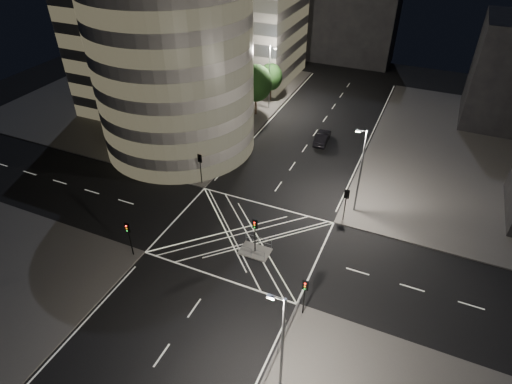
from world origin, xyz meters
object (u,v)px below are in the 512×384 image
at_px(street_lamp_left_far, 270,76).
at_px(traffic_signal_nl, 129,233).
at_px(traffic_signal_fr, 346,199).
at_px(street_lamp_right_far, 360,169).
at_px(central_island, 255,251).
at_px(traffic_signal_island, 255,230).
at_px(traffic_signal_fl, 200,163).
at_px(street_lamp_right_near, 282,345).
at_px(traffic_signal_nr, 305,291).
at_px(street_lamp_left_near, 215,124).
at_px(sedan, 322,137).

bearing_deg(street_lamp_left_far, traffic_signal_nl, -89.01).
bearing_deg(traffic_signal_fr, street_lamp_right_far, 73.89).
bearing_deg(central_island, traffic_signal_island, 0.00).
xyz_separation_m(central_island, street_lamp_left_far, (-11.44, 31.50, 5.47)).
xyz_separation_m(traffic_signal_fl, traffic_signal_fr, (17.60, 0.00, 0.00)).
distance_m(central_island, street_lamp_right_near, 15.54).
relative_size(traffic_signal_fr, street_lamp_right_far, 0.40).
bearing_deg(street_lamp_right_near, central_island, 120.75).
bearing_deg(street_lamp_right_far, traffic_signal_nr, -92.30).
height_order(street_lamp_left_near, street_lamp_right_far, same).
distance_m(traffic_signal_island, street_lamp_left_far, 33.61).
bearing_deg(traffic_signal_nl, traffic_signal_fl, 90.00).
relative_size(traffic_signal_fl, traffic_signal_nr, 1.00).
distance_m(street_lamp_left_far, street_lamp_right_far, 28.23).
bearing_deg(traffic_signal_island, traffic_signal_fr, 50.67).
bearing_deg(traffic_signal_fl, sedan, 56.50).
xyz_separation_m(traffic_signal_fr, street_lamp_left_far, (-18.24, 23.20, 2.63)).
relative_size(traffic_signal_nl, street_lamp_right_near, 0.40).
height_order(traffic_signal_fl, sedan, traffic_signal_fl).
distance_m(traffic_signal_nl, street_lamp_right_far, 24.27).
distance_m(traffic_signal_fr, traffic_signal_nr, 13.60).
distance_m(traffic_signal_fr, street_lamp_right_far, 3.48).
xyz_separation_m(central_island, street_lamp_left_near, (-11.44, 13.50, 5.47)).
distance_m(central_island, street_lamp_right_far, 13.98).
distance_m(street_lamp_left_far, street_lamp_right_near, 47.88).
distance_m(central_island, traffic_signal_nr, 9.08).
bearing_deg(traffic_signal_fr, traffic_signal_island, -129.33).
height_order(central_island, traffic_signal_nr, traffic_signal_nr).
xyz_separation_m(street_lamp_right_near, sedan, (-7.75, 36.64, -4.76)).
bearing_deg(street_lamp_right_far, traffic_signal_island, -125.30).
relative_size(street_lamp_left_near, street_lamp_right_near, 1.00).
height_order(traffic_signal_nl, street_lamp_left_near, street_lamp_left_near).
bearing_deg(street_lamp_right_near, street_lamp_left_near, 125.97).
distance_m(street_lamp_left_near, street_lamp_left_far, 18.00).
height_order(street_lamp_right_far, street_lamp_right_near, same).
relative_size(traffic_signal_island, street_lamp_left_near, 0.40).
bearing_deg(street_lamp_right_near, street_lamp_left_far, 113.21).
relative_size(traffic_signal_fr, street_lamp_right_near, 0.40).
bearing_deg(street_lamp_left_near, traffic_signal_fr, -15.92).
relative_size(traffic_signal_fl, traffic_signal_island, 1.00).
bearing_deg(traffic_signal_nr, sedan, 103.59).
relative_size(traffic_signal_fl, street_lamp_left_far, 0.40).
relative_size(traffic_signal_island, sedan, 0.85).
bearing_deg(traffic_signal_nl, street_lamp_right_near, -21.55).
relative_size(street_lamp_left_near, street_lamp_right_far, 1.00).
height_order(traffic_signal_fr, street_lamp_right_far, street_lamp_right_far).
bearing_deg(traffic_signal_nr, street_lamp_left_near, 134.13).
bearing_deg(traffic_signal_fr, traffic_signal_nr, -90.00).
height_order(central_island, traffic_signal_island, traffic_signal_island).
relative_size(street_lamp_left_near, sedan, 2.12).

